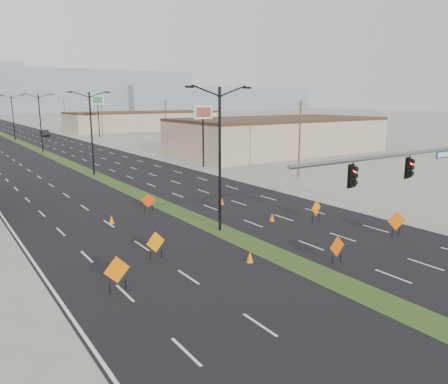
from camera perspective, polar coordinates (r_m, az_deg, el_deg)
ground at (r=22.86m, az=16.77°, el=-12.21°), size 600.00×600.00×0.00m
road_surface at (r=114.42m, az=-25.91°, el=6.28°), size 25.00×400.00×0.02m
median_strip at (r=114.42m, az=-25.91°, el=6.28°), size 2.00×400.00×0.04m
building_se_near at (r=77.07m, az=6.99°, el=7.20°), size 36.00×18.00×5.50m
building_se_far at (r=134.57m, az=-10.35°, el=9.05°), size 44.00×16.00×5.00m
mesa_center at (r=317.95m, az=-24.48°, el=11.91°), size 220.00×50.00×28.00m
mesa_east at (r=361.02m, az=-1.21°, el=12.07°), size 160.00×50.00×18.00m
signal_mast at (r=29.47m, az=24.91°, el=2.34°), size 16.30×0.60×8.00m
streetlight_0 at (r=30.08m, az=-0.56°, el=4.86°), size 5.15×0.24×10.02m
streetlight_1 at (r=55.50m, az=-16.93°, el=7.67°), size 5.15×0.24×10.02m
streetlight_2 at (r=82.61m, az=-22.86°, el=8.54°), size 5.15×0.24×10.02m
streetlight_3 at (r=110.16m, az=-25.86°, el=8.94°), size 5.15×0.24×10.02m
utility_pole_0 at (r=52.79m, az=9.84°, el=6.99°), size 1.60×0.20×9.00m
utility_pole_1 at (r=81.62m, az=-7.62°, el=8.81°), size 1.60×0.20×9.00m
utility_pole_2 at (r=113.95m, az=-15.66°, el=9.38°), size 1.60×0.20×9.00m
utility_pole_3 at (r=147.51m, az=-20.11°, el=9.62°), size 1.60×0.20×9.00m
car_mid at (r=118.95m, az=-22.33°, el=7.14°), size 1.97×4.80×1.55m
construction_sign_0 at (r=21.99m, az=-13.81°, el=-9.99°), size 1.36×0.18×1.82m
construction_sign_1 at (r=25.86m, az=-8.92°, el=-6.61°), size 1.24×0.23×1.67m
construction_sign_2 at (r=36.59m, az=-9.87°, el=-1.18°), size 1.15×0.33×1.56m
construction_sign_3 at (r=25.73m, az=14.55°, el=-7.03°), size 1.21×0.11×1.61m
construction_sign_4 at (r=34.11m, az=11.95°, el=-2.15°), size 1.21×0.32×1.65m
construction_sign_5 at (r=31.84m, az=21.61°, el=-3.62°), size 1.25×0.55×1.78m
cone_0 at (r=25.29m, az=3.40°, el=-8.47°), size 0.52×0.52×0.66m
cone_1 at (r=33.65m, az=6.29°, el=-3.29°), size 0.50×0.50×0.64m
cone_2 at (r=38.64m, az=-0.25°, el=-1.22°), size 0.47×0.47×0.62m
cone_3 at (r=33.82m, az=-14.48°, el=-3.50°), size 0.44×0.44×0.69m
pole_sign_east_near at (r=59.86m, az=-2.76°, el=9.70°), size 2.74×0.64×8.32m
pole_sign_east_far at (r=111.07m, az=-16.17°, el=11.11°), size 3.27×0.89×10.00m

